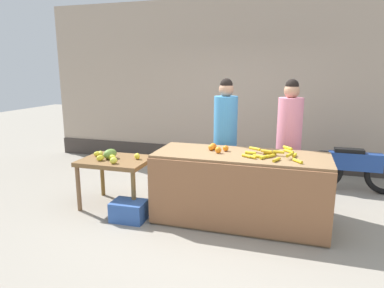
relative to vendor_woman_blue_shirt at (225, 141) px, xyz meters
name	(u,v)px	position (x,y,z in m)	size (l,w,h in m)	color
ground_plane	(216,218)	(0.03, -0.66, -0.92)	(24.00, 24.00, 0.00)	gray
market_wall_back	(247,87)	(0.03, 1.97, 0.69)	(8.50, 0.23, 3.28)	tan
fruit_stall_counter	(240,188)	(0.33, -0.67, -0.46)	(2.17, 0.85, 0.91)	olive
side_table_wooden	(116,165)	(-1.44, -0.66, -0.31)	(0.94, 0.72, 0.70)	brown
banana_bunch_pile	(272,154)	(0.71, -0.69, 0.02)	(0.71, 0.67, 0.07)	gold
orange_pile	(217,148)	(0.01, -0.61, 0.03)	(0.27, 0.26, 0.09)	orange
mango_papaya_pile	(110,155)	(-1.50, -0.69, -0.16)	(0.75, 0.46, 0.14)	yellow
vendor_woman_blue_shirt	(225,141)	(0.00, 0.00, 0.00)	(0.34, 0.34, 1.82)	#33333D
vendor_woman_pink_shirt	(288,144)	(0.89, 0.04, 0.00)	(0.34, 0.34, 1.82)	#33333D
parked_motorcycle	(354,168)	(1.92, 0.96, -0.52)	(1.60, 0.18, 0.88)	black
produce_crate	(129,211)	(-1.05, -1.06, -0.79)	(0.44, 0.32, 0.26)	#3359A5
produce_sack	(184,173)	(-0.72, 0.24, -0.63)	(0.36, 0.30, 0.57)	maroon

